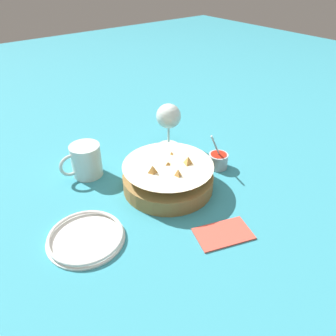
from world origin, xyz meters
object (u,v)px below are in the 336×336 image
side_plate (86,238)px  sauce_cup (218,160)px  beer_mug (86,162)px  food_basket (169,177)px  wine_glass (169,118)px

side_plate → sauce_cup: bearing=-176.2°
side_plate → beer_mug: bearing=-117.3°
beer_mug → sauce_cup: bearing=147.7°
beer_mug → side_plate: size_ratio=0.70×
side_plate → food_basket: bearing=-171.5°
wine_glass → side_plate: (0.40, 0.22, -0.09)m
food_basket → side_plate: 0.26m
sauce_cup → wine_glass: size_ratio=0.81×
sauce_cup → wine_glass: 0.20m
sauce_cup → side_plate: bearing=3.8°
wine_glass → sauce_cup: bearing=100.6°
sauce_cup → beer_mug: size_ratio=0.96×
wine_glass → beer_mug: bearing=-2.5°
side_plate → wine_glass: bearing=-151.6°
sauce_cup → side_plate: (0.43, 0.03, -0.02)m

